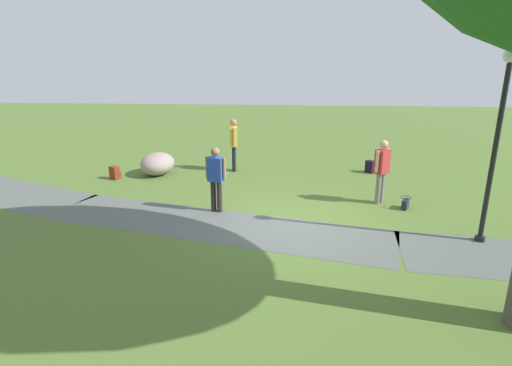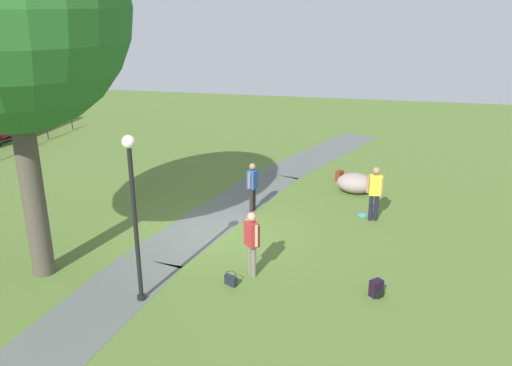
{
  "view_description": "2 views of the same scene",
  "coord_description": "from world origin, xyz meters",
  "px_view_note": "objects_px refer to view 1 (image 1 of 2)",
  "views": [
    {
      "loc": [
        0.19,
        8.95,
        3.66
      ],
      "look_at": [
        0.84,
        0.81,
        1.17
      ],
      "focal_mm": 29.2,
      "sensor_mm": 36.0,
      "label": 1
    },
    {
      "loc": [
        -13.1,
        -4.06,
        6.31
      ],
      "look_at": [
        0.65,
        -0.95,
        1.41
      ],
      "focal_mm": 35.95,
      "sensor_mm": 36.0,
      "label": 2
    }
  ],
  "objects_px": {
    "lawn_boulder": "(158,164)",
    "woman_with_handbag": "(382,167)",
    "backpack_by_boulder": "(115,173)",
    "handbag_on_grass": "(405,203)",
    "man_near_boulder": "(234,141)",
    "passerby_on_path": "(216,175)",
    "spare_backpack_on_lawn": "(370,167)",
    "lamp_post": "(499,128)",
    "frisbee_on_grass": "(224,173)"
  },
  "relations": [
    {
      "from": "passerby_on_path",
      "to": "handbag_on_grass",
      "type": "bearing_deg",
      "value": -173.27
    },
    {
      "from": "handbag_on_grass",
      "to": "backpack_by_boulder",
      "type": "height_order",
      "value": "backpack_by_boulder"
    },
    {
      "from": "passerby_on_path",
      "to": "backpack_by_boulder",
      "type": "relative_size",
      "value": 4.02
    },
    {
      "from": "passerby_on_path",
      "to": "backpack_by_boulder",
      "type": "xyz_separation_m",
      "value": [
        3.63,
        -2.54,
        -0.73
      ]
    },
    {
      "from": "lamp_post",
      "to": "frisbee_on_grass",
      "type": "height_order",
      "value": "lamp_post"
    },
    {
      "from": "lamp_post",
      "to": "woman_with_handbag",
      "type": "relative_size",
      "value": 2.3
    },
    {
      "from": "lawn_boulder",
      "to": "backpack_by_boulder",
      "type": "bearing_deg",
      "value": 28.59
    },
    {
      "from": "passerby_on_path",
      "to": "handbag_on_grass",
      "type": "height_order",
      "value": "passerby_on_path"
    },
    {
      "from": "handbag_on_grass",
      "to": "spare_backpack_on_lawn",
      "type": "distance_m",
      "value": 3.39
    },
    {
      "from": "spare_backpack_on_lawn",
      "to": "man_near_boulder",
      "type": "bearing_deg",
      "value": 1.56
    },
    {
      "from": "lamp_post",
      "to": "man_near_boulder",
      "type": "distance_m",
      "value": 7.81
    },
    {
      "from": "lawn_boulder",
      "to": "handbag_on_grass",
      "type": "relative_size",
      "value": 3.88
    },
    {
      "from": "lawn_boulder",
      "to": "frisbee_on_grass",
      "type": "relative_size",
      "value": 5.3
    },
    {
      "from": "woman_with_handbag",
      "to": "frisbee_on_grass",
      "type": "distance_m",
      "value": 5.23
    },
    {
      "from": "lamp_post",
      "to": "backpack_by_boulder",
      "type": "distance_m",
      "value": 10.32
    },
    {
      "from": "spare_backpack_on_lawn",
      "to": "backpack_by_boulder",
      "type": "bearing_deg",
      "value": 9.81
    },
    {
      "from": "lamp_post",
      "to": "handbag_on_grass",
      "type": "height_order",
      "value": "lamp_post"
    },
    {
      "from": "handbag_on_grass",
      "to": "frisbee_on_grass",
      "type": "height_order",
      "value": "handbag_on_grass"
    },
    {
      "from": "lawn_boulder",
      "to": "passerby_on_path",
      "type": "relative_size",
      "value": 0.89
    },
    {
      "from": "lamp_post",
      "to": "passerby_on_path",
      "type": "bearing_deg",
      "value": -12.43
    },
    {
      "from": "woman_with_handbag",
      "to": "backpack_by_boulder",
      "type": "relative_size",
      "value": 4.17
    },
    {
      "from": "lamp_post",
      "to": "passerby_on_path",
      "type": "xyz_separation_m",
      "value": [
        5.72,
        -1.26,
        -1.42
      ]
    },
    {
      "from": "lamp_post",
      "to": "lawn_boulder",
      "type": "height_order",
      "value": "lamp_post"
    },
    {
      "from": "handbag_on_grass",
      "to": "lawn_boulder",
      "type": "bearing_deg",
      "value": -20.17
    },
    {
      "from": "lawn_boulder",
      "to": "backpack_by_boulder",
      "type": "relative_size",
      "value": 3.56
    },
    {
      "from": "man_near_boulder",
      "to": "backpack_by_boulder",
      "type": "relative_size",
      "value": 4.3
    },
    {
      "from": "handbag_on_grass",
      "to": "backpack_by_boulder",
      "type": "bearing_deg",
      "value": -13.47
    },
    {
      "from": "backpack_by_boulder",
      "to": "frisbee_on_grass",
      "type": "relative_size",
      "value": 1.49
    },
    {
      "from": "lawn_boulder",
      "to": "woman_with_handbag",
      "type": "xyz_separation_m",
      "value": [
        -6.57,
        2.24,
        0.61
      ]
    },
    {
      "from": "lamp_post",
      "to": "spare_backpack_on_lawn",
      "type": "relative_size",
      "value": 9.56
    },
    {
      "from": "frisbee_on_grass",
      "to": "handbag_on_grass",
      "type": "bearing_deg",
      "value": 149.8
    },
    {
      "from": "spare_backpack_on_lawn",
      "to": "frisbee_on_grass",
      "type": "height_order",
      "value": "spare_backpack_on_lawn"
    },
    {
      "from": "lawn_boulder",
      "to": "handbag_on_grass",
      "type": "bearing_deg",
      "value": 159.83
    },
    {
      "from": "man_near_boulder",
      "to": "passerby_on_path",
      "type": "bearing_deg",
      "value": 91.03
    },
    {
      "from": "lawn_boulder",
      "to": "frisbee_on_grass",
      "type": "bearing_deg",
      "value": -171.62
    },
    {
      "from": "handbag_on_grass",
      "to": "frisbee_on_grass",
      "type": "relative_size",
      "value": 1.37
    },
    {
      "from": "man_near_boulder",
      "to": "spare_backpack_on_lawn",
      "type": "height_order",
      "value": "man_near_boulder"
    },
    {
      "from": "woman_with_handbag",
      "to": "frisbee_on_grass",
      "type": "height_order",
      "value": "woman_with_handbag"
    },
    {
      "from": "woman_with_handbag",
      "to": "man_near_boulder",
      "type": "distance_m",
      "value": 5.07
    },
    {
      "from": "handbag_on_grass",
      "to": "man_near_boulder",
      "type": "bearing_deg",
      "value": -34.49
    },
    {
      "from": "passerby_on_path",
      "to": "lamp_post",
      "type": "bearing_deg",
      "value": 167.57
    },
    {
      "from": "backpack_by_boulder",
      "to": "frisbee_on_grass",
      "type": "distance_m",
      "value": 3.4
    },
    {
      "from": "lawn_boulder",
      "to": "backpack_by_boulder",
      "type": "distance_m",
      "value": 1.34
    },
    {
      "from": "man_near_boulder",
      "to": "backpack_by_boulder",
      "type": "height_order",
      "value": "man_near_boulder"
    },
    {
      "from": "backpack_by_boulder",
      "to": "spare_backpack_on_lawn",
      "type": "bearing_deg",
      "value": -170.19
    },
    {
      "from": "woman_with_handbag",
      "to": "handbag_on_grass",
      "type": "distance_m",
      "value": 1.07
    },
    {
      "from": "backpack_by_boulder",
      "to": "handbag_on_grass",
      "type": "bearing_deg",
      "value": 166.53
    },
    {
      "from": "lawn_boulder",
      "to": "woman_with_handbag",
      "type": "distance_m",
      "value": 6.97
    },
    {
      "from": "woman_with_handbag",
      "to": "spare_backpack_on_lawn",
      "type": "bearing_deg",
      "value": -95.97
    },
    {
      "from": "frisbee_on_grass",
      "to": "woman_with_handbag",
      "type": "bearing_deg",
      "value": 150.26
    }
  ]
}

